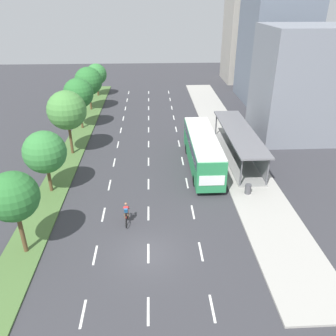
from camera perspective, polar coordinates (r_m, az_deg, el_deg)
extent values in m
plane|color=#38383D|center=(23.14, -3.33, -14.19)|extent=(140.00, 140.00, 0.00)
cube|color=#4C7038|center=(41.30, -14.91, 4.57)|extent=(2.60, 52.00, 0.12)
cube|color=#ADAAA3|center=(41.31, 9.70, 5.15)|extent=(4.50, 52.00, 0.15)
cube|color=white|center=(20.32, -14.10, -22.65)|extent=(0.14, 1.88, 0.01)
cube|color=white|center=(23.51, -12.15, -14.10)|extent=(0.14, 1.88, 0.01)
cube|color=white|center=(27.11, -10.79, -7.69)|extent=(0.14, 1.88, 0.01)
cube|color=white|center=(30.98, -9.79, -2.82)|extent=(0.14, 1.88, 0.01)
cube|color=white|center=(35.03, -9.02, 0.94)|extent=(0.14, 1.88, 0.01)
cube|color=white|center=(39.21, -8.42, 3.91)|extent=(0.14, 1.88, 0.01)
cube|color=white|center=(43.48, -7.92, 6.30)|extent=(0.14, 1.88, 0.01)
cube|color=white|center=(47.81, -7.52, 8.27)|extent=(0.14, 1.88, 0.01)
cube|color=white|center=(52.18, -7.17, 9.90)|extent=(0.14, 1.88, 0.01)
cube|color=white|center=(56.60, -6.88, 11.28)|extent=(0.14, 1.88, 0.01)
cube|color=white|center=(61.05, -6.63, 12.46)|extent=(0.14, 1.88, 0.01)
cube|color=white|center=(19.94, -3.35, -22.86)|extent=(0.14, 1.88, 0.01)
cube|color=white|center=(23.18, -3.33, -14.10)|extent=(0.14, 1.88, 0.01)
cube|color=white|center=(26.83, -3.31, -7.59)|extent=(0.14, 1.88, 0.01)
cube|color=white|center=(30.73, -3.30, -2.70)|extent=(0.14, 1.88, 0.01)
cube|color=white|center=(34.81, -3.29, 1.08)|extent=(0.14, 1.88, 0.01)
cube|color=white|center=(39.01, -3.28, 4.05)|extent=(0.14, 1.88, 0.01)
cube|color=white|center=(43.30, -3.28, 6.44)|extent=(0.14, 1.88, 0.01)
cube|color=white|center=(47.65, -3.27, 8.39)|extent=(0.14, 1.88, 0.01)
cube|color=white|center=(52.04, -3.27, 10.02)|extent=(0.14, 1.88, 0.01)
cube|color=white|center=(56.47, -3.27, 11.39)|extent=(0.14, 1.88, 0.01)
cube|color=white|center=(60.92, -3.27, 12.56)|extent=(0.14, 1.88, 0.01)
cube|color=white|center=(20.17, 7.46, -22.34)|extent=(0.14, 1.88, 0.01)
cube|color=white|center=(23.38, 5.54, -13.77)|extent=(0.14, 1.88, 0.01)
cube|color=white|center=(27.00, 4.20, -7.38)|extent=(0.14, 1.88, 0.01)
cube|color=white|center=(30.88, 3.21, -2.53)|extent=(0.14, 1.88, 0.01)
cube|color=white|center=(34.95, 2.46, 1.20)|extent=(0.14, 1.88, 0.01)
cube|color=white|center=(39.13, 1.86, 4.15)|extent=(0.14, 1.88, 0.01)
cube|color=white|center=(43.41, 1.37, 6.53)|extent=(0.14, 1.88, 0.01)
cube|color=white|center=(47.74, 0.97, 8.47)|extent=(0.14, 1.88, 0.01)
cube|color=white|center=(52.13, 0.64, 10.09)|extent=(0.14, 1.88, 0.01)
cube|color=white|center=(56.55, 0.35, 11.46)|extent=(0.14, 1.88, 0.01)
cube|color=white|center=(61.00, 0.10, 12.63)|extent=(0.14, 1.88, 0.01)
cube|color=gray|center=(36.26, 11.49, 2.00)|extent=(2.60, 12.81, 0.10)
cylinder|color=#56565B|center=(30.05, 12.19, -0.69)|extent=(0.16, 0.16, 2.60)
cylinder|color=#56565B|center=(41.05, 8.09, 7.33)|extent=(0.16, 0.16, 2.60)
cylinder|color=#56565B|center=(30.74, 16.45, -0.58)|extent=(0.16, 0.16, 2.60)
cylinder|color=#56565B|center=(41.56, 11.31, 7.32)|extent=(0.16, 0.16, 2.60)
cube|color=gray|center=(36.04, 13.60, 3.97)|extent=(0.10, 12.17, 2.34)
cube|color=slate|center=(35.21, 11.89, 6.02)|extent=(2.90, 13.21, 0.16)
cube|color=#28844C|center=(32.95, 5.80, 2.95)|extent=(2.50, 11.20, 2.80)
cube|color=#2D3D4C|center=(32.61, 5.87, 4.31)|extent=(2.54, 10.30, 0.90)
cube|color=silver|center=(32.38, 5.92, 5.31)|extent=(2.45, 10.98, 0.12)
cube|color=#2D3D4C|center=(37.97, 4.63, 6.91)|extent=(2.25, 0.06, 1.54)
cube|color=white|center=(28.08, 7.38, -2.12)|extent=(2.12, 0.04, 0.90)
cylinder|color=black|center=(36.50, 3.23, 3.22)|extent=(0.30, 1.00, 1.00)
cylinder|color=black|center=(36.79, 6.64, 3.27)|extent=(0.30, 1.00, 1.00)
cylinder|color=black|center=(30.33, 4.54, -2.10)|extent=(0.30, 1.00, 1.00)
cylinder|color=black|center=(30.68, 8.62, -1.98)|extent=(0.30, 1.00, 1.00)
torus|color=black|center=(26.21, -6.88, -7.75)|extent=(0.06, 0.72, 0.72)
torus|color=black|center=(25.32, -7.03, -9.17)|extent=(0.06, 0.72, 0.72)
cylinder|color=maroon|center=(25.60, -6.99, -7.94)|extent=(0.05, 0.93, 0.05)
cylinder|color=maroon|center=(25.63, -6.98, -8.40)|extent=(0.05, 0.57, 0.42)
cylinder|color=maroon|center=(25.43, -7.02, -8.16)|extent=(0.04, 0.04, 0.40)
cube|color=black|center=(25.32, -7.04, -7.79)|extent=(0.12, 0.24, 0.06)
cylinder|color=black|center=(25.86, -6.96, -6.81)|extent=(0.46, 0.04, 0.04)
cube|color=red|center=(25.28, -7.06, -6.94)|extent=(0.30, 0.36, 0.59)
cube|color=#23669E|center=(25.13, -7.08, -7.11)|extent=(0.26, 0.26, 0.42)
sphere|color=#9E7051|center=(25.15, -7.10, -6.00)|extent=(0.20, 0.20, 0.20)
cylinder|color=brown|center=(25.49, -7.28, -7.73)|extent=(0.12, 0.42, 0.25)
cylinder|color=brown|center=(25.77, -7.23, -7.99)|extent=(0.10, 0.17, 0.41)
cylinder|color=brown|center=(25.47, -6.74, -7.72)|extent=(0.12, 0.42, 0.25)
cylinder|color=brown|center=(25.76, -6.69, -7.98)|extent=(0.10, 0.17, 0.41)
cylinder|color=red|center=(25.45, -7.42, -6.58)|extent=(0.09, 0.47, 0.28)
cylinder|color=red|center=(25.42, -6.65, -6.57)|extent=(0.09, 0.47, 0.28)
cylinder|color=brown|center=(24.11, -23.34, -9.88)|extent=(0.28, 0.28, 3.04)
sphere|color=#2D7533|center=(22.69, -24.57, -4.38)|extent=(3.15, 3.15, 3.15)
cylinder|color=brown|center=(30.63, -19.28, -1.70)|extent=(0.28, 0.28, 2.33)
sphere|color=#38843D|center=(29.57, -20.00, 2.54)|extent=(3.54, 3.54, 3.54)
cylinder|color=brown|center=(37.21, -16.01, 4.73)|extent=(0.28, 0.28, 3.25)
sphere|color=#4C8E42|center=(36.19, -16.64, 9.28)|extent=(3.96, 3.96, 3.96)
cylinder|color=brown|center=(44.47, -14.38, 8.45)|extent=(0.28, 0.28, 3.08)
sphere|color=#2D7533|center=(43.67, -14.82, 12.06)|extent=(3.65, 3.65, 3.65)
cylinder|color=brown|center=(51.89, -12.91, 11.01)|extent=(0.28, 0.28, 2.67)
sphere|color=#2D7533|center=(51.21, -13.24, 14.03)|extent=(3.95, 3.95, 3.95)
cylinder|color=brown|center=(59.40, -11.73, 12.91)|extent=(0.28, 0.28, 2.24)
sphere|color=#38843D|center=(58.88, -11.95, 15.16)|extent=(3.38, 3.38, 3.38)
cylinder|color=#4C4C51|center=(29.59, 13.28, -3.45)|extent=(0.52, 0.52, 0.85)
cube|color=gray|center=(42.62, 21.54, 13.03)|extent=(9.61, 8.68, 12.42)
cube|color=slate|center=(57.24, 17.81, 21.01)|extent=(9.15, 10.83, 20.68)
cube|color=#A39E93|center=(70.75, 15.18, 24.28)|extent=(11.61, 8.50, 25.58)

